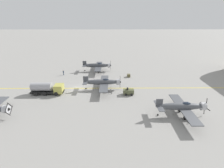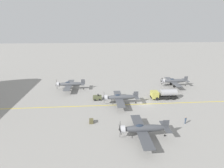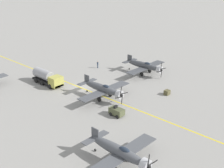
% 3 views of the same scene
% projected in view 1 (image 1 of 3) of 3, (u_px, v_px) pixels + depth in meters
% --- Properties ---
extents(ground_plane, '(400.00, 400.00, 0.00)m').
position_uv_depth(ground_plane, '(78.00, 88.00, 47.29)').
color(ground_plane, gray).
extents(taxiway_stripe, '(0.30, 160.00, 0.01)m').
position_uv_depth(taxiway_stripe, '(78.00, 88.00, 47.29)').
color(taxiway_stripe, yellow).
rests_on(taxiway_stripe, ground).
extents(airplane_mid_center, '(12.00, 9.98, 3.78)m').
position_uv_depth(airplane_mid_center, '(103.00, 82.00, 46.00)').
color(airplane_mid_center, '#4B4D52').
rests_on(airplane_mid_center, ground).
extents(airplane_mid_left, '(12.00, 9.98, 3.79)m').
position_uv_depth(airplane_mid_left, '(98.00, 66.00, 60.95)').
color(airplane_mid_left, '#43454A').
rests_on(airplane_mid_left, ground).
extents(airplane_far_right, '(12.00, 9.98, 3.80)m').
position_uv_depth(airplane_far_right, '(182.00, 107.00, 33.81)').
color(airplane_far_right, '#4D5055').
rests_on(airplane_far_right, ground).
extents(fuel_tanker, '(2.68, 8.00, 2.98)m').
position_uv_depth(fuel_tanker, '(47.00, 88.00, 43.47)').
color(fuel_tanker, black).
rests_on(fuel_tanker, ground).
extents(tow_tractor, '(1.57, 2.60, 1.79)m').
position_uv_depth(tow_tractor, '(128.00, 92.00, 43.32)').
color(tow_tractor, '#515638').
rests_on(tow_tractor, ground).
extents(ground_crew_walking, '(0.37, 0.37, 1.71)m').
position_uv_depth(ground_crew_walking, '(63.00, 72.00, 57.24)').
color(ground_crew_walking, '#334256').
rests_on(ground_crew_walking, ground).
extents(supply_crate_by_tanker, '(1.13, 0.94, 0.93)m').
position_uv_depth(supply_crate_by_tanker, '(129.00, 76.00, 55.71)').
color(supply_crate_by_tanker, brown).
rests_on(supply_crate_by_tanker, ground).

